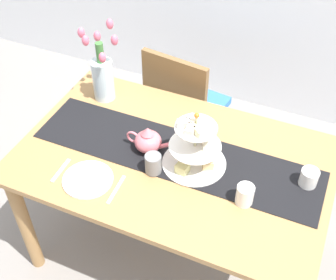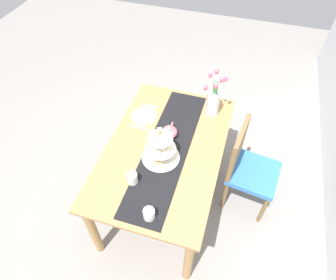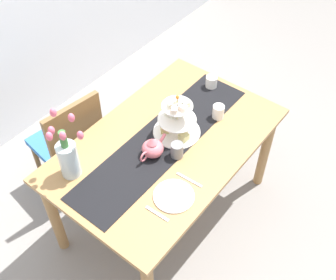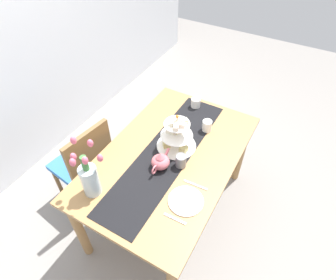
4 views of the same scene
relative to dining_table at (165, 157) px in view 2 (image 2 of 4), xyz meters
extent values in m
plane|color=gray|center=(0.00, 0.00, -0.65)|extent=(8.00, 8.00, 0.00)
cube|color=#A37747|center=(0.00, 0.00, 0.10)|extent=(1.48, 0.93, 0.03)
cylinder|color=#A37747|center=(-0.67, -0.39, -0.28)|extent=(0.07, 0.07, 0.73)
cylinder|color=#A37747|center=(0.67, -0.39, -0.28)|extent=(0.07, 0.07, 0.73)
cylinder|color=#A37747|center=(-0.67, 0.39, -0.28)|extent=(0.07, 0.07, 0.73)
cylinder|color=#A37747|center=(0.67, 0.39, -0.28)|extent=(0.07, 0.07, 0.73)
cylinder|color=brown|center=(-0.01, 0.92, -0.45)|extent=(0.04, 0.04, 0.41)
cylinder|color=brown|center=(-0.37, 0.97, -0.45)|extent=(0.04, 0.04, 0.41)
cylinder|color=brown|center=(-0.06, 0.56, -0.45)|extent=(0.04, 0.04, 0.41)
cylinder|color=brown|center=(-0.42, 0.61, -0.45)|extent=(0.04, 0.04, 0.41)
cube|color=#3370B7|center=(-0.21, 0.76, -0.22)|extent=(0.47, 0.47, 0.05)
cube|color=brown|center=(-0.24, 0.58, 0.03)|extent=(0.42, 0.09, 0.45)
cube|color=black|center=(0.00, 0.02, 0.12)|extent=(1.40, 0.34, 0.00)
cylinder|color=beige|center=(0.10, 0.00, 0.26)|extent=(0.01, 0.01, 0.28)
cylinder|color=white|center=(0.10, 0.00, 0.12)|extent=(0.30, 0.30, 0.01)
cylinder|color=white|center=(0.10, 0.00, 0.23)|extent=(0.24, 0.24, 0.01)
cylinder|color=white|center=(0.10, 0.00, 0.34)|extent=(0.19, 0.19, 0.01)
cube|color=#DEBA7B|center=(0.17, 0.00, 0.14)|extent=(0.07, 0.07, 0.04)
cube|color=#D8CA78|center=(0.06, 0.06, 0.15)|extent=(0.07, 0.07, 0.05)
cube|color=#D4CD85|center=(0.08, -0.08, 0.15)|extent=(0.06, 0.06, 0.05)
cube|color=#F4E7C4|center=(0.17, 0.00, 0.25)|extent=(0.06, 0.04, 0.03)
cube|color=beige|center=(0.13, 0.04, 0.25)|extent=(0.05, 0.06, 0.03)
cube|color=#EBE6C6|center=(0.10, 0.05, 0.25)|extent=(0.04, 0.06, 0.03)
cube|color=beige|center=(0.08, 0.02, 0.36)|extent=(0.07, 0.06, 0.03)
cube|color=#F4DBC2|center=(0.05, -0.02, 0.36)|extent=(0.07, 0.06, 0.03)
cube|color=#F2DAC7|center=(0.09, -0.04, 0.36)|extent=(0.04, 0.06, 0.03)
cube|color=beige|center=(0.14, -0.04, 0.36)|extent=(0.07, 0.06, 0.03)
sphere|color=orange|center=(0.10, 0.00, 0.41)|extent=(0.02, 0.02, 0.02)
ellipsoid|color=#D66B75|center=(-0.13, 0.00, 0.17)|extent=(0.13, 0.13, 0.10)
cone|color=#D66B75|center=(-0.13, 0.00, 0.24)|extent=(0.06, 0.06, 0.04)
cylinder|color=#D66B75|center=(-0.04, 0.00, 0.18)|extent=(0.07, 0.02, 0.06)
torus|color=#D66B75|center=(-0.21, 0.00, 0.17)|extent=(0.07, 0.01, 0.07)
cylinder|color=silver|center=(-0.53, 0.28, 0.23)|extent=(0.11, 0.11, 0.23)
cylinder|color=#3D7538|center=(-0.53, 0.28, 0.39)|extent=(0.04, 0.04, 0.12)
ellipsoid|color=#E5607A|center=(-0.44, 0.29, 0.48)|extent=(0.04, 0.04, 0.06)
ellipsoid|color=#E5607A|center=(-0.50, 0.36, 0.53)|extent=(0.04, 0.04, 0.06)
ellipsoid|color=#E5607A|center=(-0.56, 0.32, 0.46)|extent=(0.04, 0.04, 0.06)
ellipsoid|color=#E5607A|center=(-0.61, 0.26, 0.50)|extent=(0.04, 0.04, 0.06)
ellipsoid|color=#E5607A|center=(-0.56, 0.22, 0.49)|extent=(0.04, 0.04, 0.06)
ellipsoid|color=#E5607A|center=(-0.47, 0.21, 0.43)|extent=(0.04, 0.04, 0.06)
cylinder|color=white|center=(0.61, 0.08, 0.16)|extent=(0.08, 0.08, 0.08)
cylinder|color=white|center=(-0.30, -0.29, 0.12)|extent=(0.23, 0.23, 0.01)
cube|color=silver|center=(-0.44, -0.29, 0.12)|extent=(0.02, 0.15, 0.01)
cube|color=silver|center=(-0.15, -0.29, 0.12)|extent=(0.02, 0.17, 0.01)
cylinder|color=slate|center=(-0.05, -0.12, 0.17)|extent=(0.08, 0.08, 0.09)
cylinder|color=white|center=(0.38, -0.13, 0.16)|extent=(0.08, 0.08, 0.09)
camera|label=1|loc=(0.57, -1.38, 1.63)|focal=47.89mm
camera|label=2|loc=(1.48, 0.48, 1.97)|focal=31.81mm
camera|label=3|loc=(-1.39, -1.10, 2.03)|focal=45.07mm
camera|label=4|loc=(-1.23, -0.68, 1.68)|focal=30.24mm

